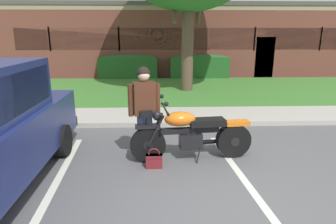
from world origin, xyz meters
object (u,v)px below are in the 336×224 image
at_px(hedge_left, 128,66).
at_px(brick_building, 180,39).
at_px(motorcycle, 196,134).
at_px(rider_person, 144,107).
at_px(hedge_center_left, 199,66).
at_px(handbag, 154,160).

distance_m(hedge_left, brick_building, 6.44).
height_order(motorcycle, hedge_left, hedge_left).
distance_m(rider_person, hedge_left, 10.09).
bearing_deg(brick_building, hedge_center_left, -83.62).
xyz_separation_m(handbag, hedge_left, (-1.43, 10.38, 0.51)).
relative_size(handbag, hedge_center_left, 0.12).
relative_size(hedge_left, hedge_center_left, 0.99).
relative_size(rider_person, brick_building, 0.08).
bearing_deg(hedge_center_left, handbag, -102.17).
relative_size(motorcycle, handbag, 6.23).
bearing_deg(hedge_center_left, brick_building, 96.38).
height_order(hedge_left, hedge_center_left, same).
relative_size(rider_person, handbag, 4.74).
bearing_deg(motorcycle, brick_building, 86.88).
height_order(rider_person, hedge_center_left, rider_person).
bearing_deg(handbag, rider_person, 114.05).
distance_m(hedge_center_left, brick_building, 5.71).
xyz_separation_m(handbag, hedge_center_left, (2.24, 10.38, 0.51)).
bearing_deg(hedge_left, rider_person, -82.80).
xyz_separation_m(rider_person, hedge_left, (-1.26, 10.01, -0.34)).
relative_size(handbag, hedge_left, 0.12).
xyz_separation_m(handbag, brick_building, (1.62, 15.91, 1.78)).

